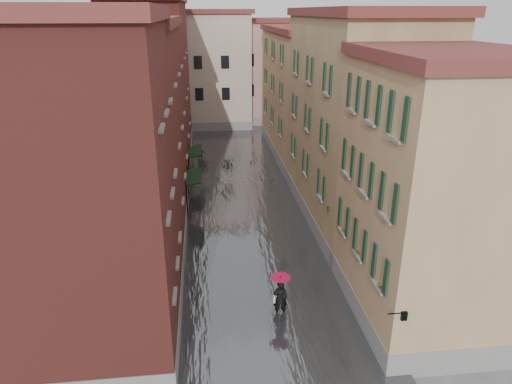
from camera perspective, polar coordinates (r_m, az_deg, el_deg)
ground at (r=23.36m, az=0.92°, el=-12.99°), size 120.00×120.00×0.00m
floodwater at (r=34.74m, az=-1.84°, el=-0.63°), size 10.00×60.00×0.20m
building_left_near at (r=18.88m, az=-19.70°, el=-0.73°), size 6.00×8.00×13.00m
building_left_mid at (r=29.25m, az=-15.21°, el=7.01°), size 6.00×14.00×12.50m
building_left_far at (r=43.73m, az=-12.64°, el=12.92°), size 6.00×16.00×14.00m
building_right_near at (r=20.94m, az=21.13°, el=-0.95°), size 6.00×8.00×11.50m
building_right_mid at (r=30.39m, az=12.08°, el=8.30°), size 6.00×14.00×13.00m
building_right_far at (r=44.73m, az=6.01°, el=11.87°), size 6.00×16.00×11.50m
building_end_cream at (r=57.45m, az=-7.18°, el=14.74°), size 12.00×9.00×13.00m
building_end_pink at (r=60.10m, az=1.74°, el=14.72°), size 10.00×9.00×12.00m
awning_near at (r=32.15m, az=-7.82°, el=1.83°), size 1.09×3.33×2.80m
awning_far at (r=38.03m, az=-7.70°, el=4.97°), size 1.09×3.24×2.80m
wall_lantern at (r=17.98m, az=17.90°, el=-14.42°), size 0.71×0.22×0.35m
window_planters at (r=21.78m, az=12.10°, el=-5.52°), size 0.59×8.56×0.84m
pedestrian_main at (r=21.48m, az=3.03°, el=-12.49°), size 0.95×0.95×2.06m
pedestrian_far at (r=43.68m, az=-6.97°, el=4.88°), size 0.84×0.70×1.55m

